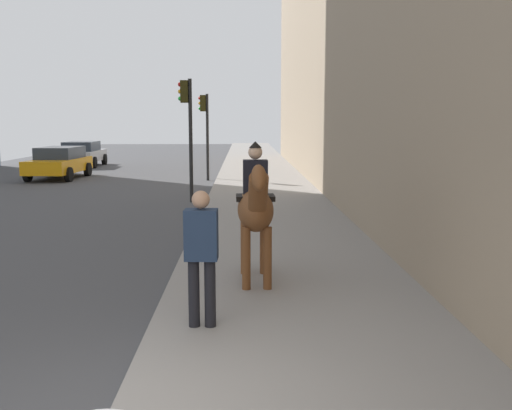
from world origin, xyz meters
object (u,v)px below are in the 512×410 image
(mounted_horse_near, at_px, (256,207))
(car_near_lane, at_px, (59,162))
(traffic_light_near_curb, at_px, (188,120))
(traffic_light_far_curb, at_px, (205,123))
(pedestrian_greeting, at_px, (201,249))
(car_mid_lane, at_px, (83,153))

(mounted_horse_near, bearing_deg, car_near_lane, -155.64)
(traffic_light_near_curb, relative_size, traffic_light_far_curb, 1.05)
(mounted_horse_near, height_order, pedestrian_greeting, mounted_horse_near)
(mounted_horse_near, relative_size, car_mid_lane, 0.53)
(pedestrian_greeting, distance_m, car_near_lane, 21.14)
(pedestrian_greeting, xyz_separation_m, traffic_light_far_curb, (18.62, 1.14, 1.44))
(car_mid_lane, bearing_deg, car_near_lane, -173.95)
(car_mid_lane, bearing_deg, traffic_light_near_curb, -154.11)
(traffic_light_far_curb, bearing_deg, pedestrian_greeting, -176.49)
(car_near_lane, distance_m, traffic_light_far_curb, 7.03)
(car_mid_lane, bearing_deg, mounted_horse_near, -159.94)
(mounted_horse_near, height_order, traffic_light_far_curb, traffic_light_far_curb)
(car_mid_lane, bearing_deg, traffic_light_far_curb, -137.28)
(pedestrian_greeting, bearing_deg, car_near_lane, 24.22)
(pedestrian_greeting, bearing_deg, traffic_light_near_curb, 8.44)
(pedestrian_greeting, height_order, traffic_light_far_curb, traffic_light_far_curb)
(car_mid_lane, height_order, traffic_light_near_curb, traffic_light_near_curb)
(mounted_horse_near, distance_m, traffic_light_near_curb, 10.12)
(mounted_horse_near, height_order, car_near_lane, mounted_horse_near)
(pedestrian_greeting, relative_size, car_near_lane, 0.40)
(car_mid_lane, distance_m, traffic_light_far_curb, 11.13)
(car_near_lane, xyz_separation_m, traffic_light_near_curb, (-7.82, -6.62, 1.88))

